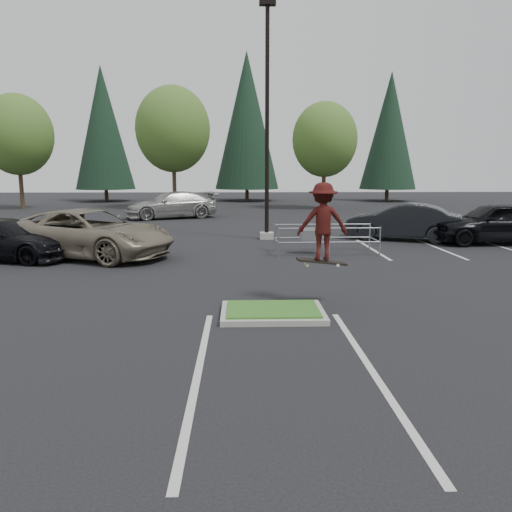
{
  "coord_description": "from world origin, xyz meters",
  "views": [
    {
      "loc": [
        -0.68,
        -10.31,
        3.08
      ],
      "look_at": [
        -0.31,
        1.5,
        1.04
      ],
      "focal_mm": 35.0,
      "sensor_mm": 36.0,
      "label": 1
    }
  ],
  "objects_px": {
    "light_pole": "(267,136)",
    "car_l_tan": "(87,233)",
    "conif_a": "(103,128)",
    "cart_corral": "(315,236)",
    "skateboarder": "(323,222)",
    "car_far_silver": "(173,205)",
    "conif_c": "(390,131)",
    "car_r_black": "(494,223)",
    "conif_b": "(247,121)",
    "decid_b": "(173,132)",
    "decid_c": "(324,142)",
    "decid_a": "(17,137)",
    "car_l_black": "(3,239)",
    "car_r_charc": "(402,222)"
  },
  "relations": [
    {
      "from": "light_pole",
      "to": "car_l_tan",
      "type": "bearing_deg",
      "value": -145.7
    },
    {
      "from": "conif_a",
      "to": "cart_corral",
      "type": "relative_size",
      "value": 3.43
    },
    {
      "from": "skateboarder",
      "to": "car_far_silver",
      "type": "height_order",
      "value": "skateboarder"
    },
    {
      "from": "light_pole",
      "to": "conif_c",
      "type": "xyz_separation_m",
      "value": [
        13.5,
        27.5,
        2.29
      ]
    },
    {
      "from": "car_r_black",
      "to": "car_far_silver",
      "type": "relative_size",
      "value": 0.89
    },
    {
      "from": "conif_b",
      "to": "decid_b",
      "type": "bearing_deg",
      "value": -121.09
    },
    {
      "from": "conif_a",
      "to": "conif_b",
      "type": "height_order",
      "value": "conif_b"
    },
    {
      "from": "decid_c",
      "to": "conif_b",
      "type": "bearing_deg",
      "value": 119.32
    },
    {
      "from": "light_pole",
      "to": "car_l_tan",
      "type": "relative_size",
      "value": 1.64
    },
    {
      "from": "car_l_tan",
      "to": "car_far_silver",
      "type": "xyz_separation_m",
      "value": [
        1.13,
        14.52,
        -0.01
      ]
    },
    {
      "from": "car_r_black",
      "to": "car_far_silver",
      "type": "height_order",
      "value": "car_r_black"
    },
    {
      "from": "decid_a",
      "to": "decid_b",
      "type": "xyz_separation_m",
      "value": [
        12.0,
        0.5,
        0.46
      ]
    },
    {
      "from": "decid_c",
      "to": "car_l_black",
      "type": "xyz_separation_m",
      "value": [
        -14.88,
        -22.83,
        -4.54
      ]
    },
    {
      "from": "decid_c",
      "to": "car_r_charc",
      "type": "xyz_separation_m",
      "value": [
        0.51,
        -18.33,
        -4.44
      ]
    },
    {
      "from": "conif_a",
      "to": "car_r_charc",
      "type": "distance_m",
      "value": 35.67
    },
    {
      "from": "decid_c",
      "to": "conif_c",
      "type": "relative_size",
      "value": 0.67
    },
    {
      "from": "conif_b",
      "to": "car_r_charc",
      "type": "relative_size",
      "value": 2.95
    },
    {
      "from": "conif_c",
      "to": "skateboarder",
      "type": "bearing_deg",
      "value": -108.39
    },
    {
      "from": "decid_b",
      "to": "car_r_black",
      "type": "distance_m",
      "value": 26.35
    },
    {
      "from": "decid_c",
      "to": "cart_corral",
      "type": "distance_m",
      "value": 22.66
    },
    {
      "from": "decid_a",
      "to": "car_r_charc",
      "type": "height_order",
      "value": "decid_a"
    },
    {
      "from": "car_r_charc",
      "to": "cart_corral",
      "type": "bearing_deg",
      "value": -27.82
    },
    {
      "from": "decid_c",
      "to": "car_r_black",
      "type": "bearing_deg",
      "value": -78.43
    },
    {
      "from": "decid_b",
      "to": "car_r_black",
      "type": "xyz_separation_m",
      "value": [
        16.01,
        -20.29,
        -5.16
      ]
    },
    {
      "from": "car_r_black",
      "to": "conif_b",
      "type": "bearing_deg",
      "value": -161.88
    },
    {
      "from": "decid_a",
      "to": "decid_b",
      "type": "height_order",
      "value": "decid_b"
    },
    {
      "from": "decid_a",
      "to": "decid_b",
      "type": "distance_m",
      "value": 12.02
    },
    {
      "from": "cart_corral",
      "to": "skateboarder",
      "type": "height_order",
      "value": "skateboarder"
    },
    {
      "from": "car_l_tan",
      "to": "car_r_black",
      "type": "xyz_separation_m",
      "value": [
        16.13,
        2.77,
        0.03
      ]
    },
    {
      "from": "decid_a",
      "to": "car_r_black",
      "type": "height_order",
      "value": "decid_a"
    },
    {
      "from": "decid_c",
      "to": "light_pole",
      "type": "bearing_deg",
      "value": -107.11
    },
    {
      "from": "conif_c",
      "to": "car_l_tan",
      "type": "relative_size",
      "value": 2.03
    },
    {
      "from": "conif_a",
      "to": "car_l_black",
      "type": "xyz_separation_m",
      "value": [
        5.11,
        -33.0,
        -6.38
      ]
    },
    {
      "from": "decid_a",
      "to": "car_r_charc",
      "type": "xyz_separation_m",
      "value": [
        24.51,
        -18.53,
        -4.77
      ]
    },
    {
      "from": "conif_b",
      "to": "car_r_black",
      "type": "height_order",
      "value": "conif_b"
    },
    {
      "from": "car_r_black",
      "to": "cart_corral",
      "type": "bearing_deg",
      "value": -74.26
    },
    {
      "from": "conif_b",
      "to": "decid_c",
      "type": "bearing_deg",
      "value": -60.68
    },
    {
      "from": "decid_c",
      "to": "car_far_silver",
      "type": "xyz_separation_m",
      "value": [
        -10.99,
        -7.83,
        -4.4
      ]
    },
    {
      "from": "skateboarder",
      "to": "car_l_black",
      "type": "bearing_deg",
      "value": -31.06
    },
    {
      "from": "conif_b",
      "to": "cart_corral",
      "type": "distance_m",
      "value": 33.36
    },
    {
      "from": "car_l_tan",
      "to": "decid_c",
      "type": "bearing_deg",
      "value": -6.15
    },
    {
      "from": "decid_c",
      "to": "car_r_black",
      "type": "relative_size",
      "value": 1.61
    },
    {
      "from": "car_l_tan",
      "to": "car_far_silver",
      "type": "bearing_deg",
      "value": 17.86
    },
    {
      "from": "decid_a",
      "to": "car_far_silver",
      "type": "relative_size",
      "value": 1.52
    },
    {
      "from": "skateboarder",
      "to": "car_far_silver",
      "type": "xyz_separation_m",
      "value": [
        -6.2,
        21.0,
        -1.05
      ]
    },
    {
      "from": "conif_a",
      "to": "car_l_black",
      "type": "height_order",
      "value": "conif_a"
    },
    {
      "from": "car_r_black",
      "to": "decid_a",
      "type": "bearing_deg",
      "value": -125.41
    },
    {
      "from": "decid_a",
      "to": "conif_c",
      "type": "relative_size",
      "value": 0.71
    },
    {
      "from": "decid_b",
      "to": "cart_corral",
      "type": "distance_m",
      "value": 24.55
    },
    {
      "from": "light_pole",
      "to": "car_l_black",
      "type": "relative_size",
      "value": 2.06
    }
  ]
}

